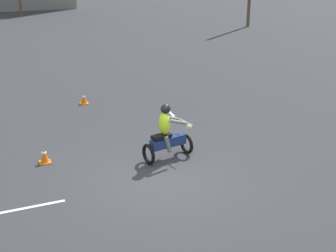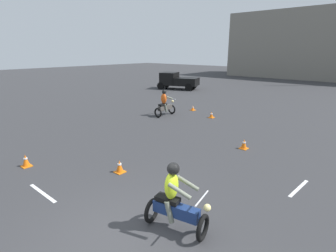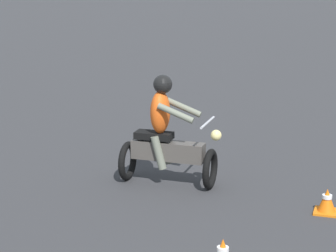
{
  "view_description": "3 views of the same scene",
  "coord_description": "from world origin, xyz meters",
  "px_view_note": "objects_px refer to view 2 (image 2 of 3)",
  "views": [
    {
      "loc": [
        -3.97,
        -10.22,
        5.68
      ],
      "look_at": [
        0.61,
        1.08,
        1.0
      ],
      "focal_mm": 50.0,
      "sensor_mm": 36.0,
      "label": 1
    },
    {
      "loc": [
        3.83,
        -2.91,
        3.98
      ],
      "look_at": [
        -3.14,
        5.11,
        0.9
      ],
      "focal_mm": 28.0,
      "sensor_mm": 36.0,
      "label": 2
    },
    {
      "loc": [
        1.99,
        12.03,
        3.25
      ],
      "look_at": [
        -6.89,
        9.15,
        0.9
      ],
      "focal_mm": 70.0,
      "sensor_mm": 36.0,
      "label": 3
    }
  ],
  "objects_px": {
    "motorcycle_rider_foreground": "(175,202)",
    "traffic_cone_near_right": "(26,161)",
    "traffic_cone_near_left": "(193,108)",
    "traffic_cone_far_right": "(211,115)",
    "motorcycle_rider_background": "(165,104)",
    "pickup_truck": "(177,80)",
    "traffic_cone_mid_left": "(244,144)",
    "traffic_cone_mid_center": "(120,166)"
  },
  "relations": [
    {
      "from": "motorcycle_rider_foreground",
      "to": "traffic_cone_near_right",
      "type": "xyz_separation_m",
      "value": [
        -6.15,
        -0.83,
        -0.5
      ]
    },
    {
      "from": "traffic_cone_near_left",
      "to": "traffic_cone_far_right",
      "type": "bearing_deg",
      "value": -24.21
    },
    {
      "from": "motorcycle_rider_foreground",
      "to": "traffic_cone_far_right",
      "type": "bearing_deg",
      "value": -164.15
    },
    {
      "from": "motorcycle_rider_background",
      "to": "traffic_cone_near_right",
      "type": "height_order",
      "value": "motorcycle_rider_background"
    },
    {
      "from": "pickup_truck",
      "to": "traffic_cone_mid_left",
      "type": "relative_size",
      "value": 10.9
    },
    {
      "from": "traffic_cone_near_left",
      "to": "traffic_cone_mid_center",
      "type": "xyz_separation_m",
      "value": [
        3.72,
        -9.39,
        0.05
      ]
    },
    {
      "from": "traffic_cone_mid_left",
      "to": "traffic_cone_far_right",
      "type": "xyz_separation_m",
      "value": [
        -3.85,
        3.63,
        -0.02
      ]
    },
    {
      "from": "motorcycle_rider_background",
      "to": "traffic_cone_near_right",
      "type": "distance_m",
      "value": 8.99
    },
    {
      "from": "traffic_cone_near_right",
      "to": "traffic_cone_mid_center",
      "type": "height_order",
      "value": "traffic_cone_near_right"
    },
    {
      "from": "traffic_cone_near_left",
      "to": "pickup_truck",
      "type": "bearing_deg",
      "value": 135.06
    },
    {
      "from": "pickup_truck",
      "to": "traffic_cone_mid_center",
      "type": "height_order",
      "value": "pickup_truck"
    },
    {
      "from": "traffic_cone_near_left",
      "to": "traffic_cone_far_right",
      "type": "relative_size",
      "value": 0.91
    },
    {
      "from": "motorcycle_rider_background",
      "to": "traffic_cone_near_right",
      "type": "bearing_deg",
      "value": -81.37
    },
    {
      "from": "traffic_cone_mid_center",
      "to": "traffic_cone_far_right",
      "type": "relative_size",
      "value": 1.21
    },
    {
      "from": "pickup_truck",
      "to": "traffic_cone_mid_left",
      "type": "xyz_separation_m",
      "value": [
        13.27,
        -11.91,
        -0.73
      ]
    },
    {
      "from": "motorcycle_rider_foreground",
      "to": "traffic_cone_near_right",
      "type": "distance_m",
      "value": 6.23
    },
    {
      "from": "traffic_cone_mid_center",
      "to": "traffic_cone_near_left",
      "type": "bearing_deg",
      "value": 111.63
    },
    {
      "from": "motorcycle_rider_background",
      "to": "pickup_truck",
      "type": "bearing_deg",
      "value": 125.55
    },
    {
      "from": "traffic_cone_near_left",
      "to": "motorcycle_rider_background",
      "type": "bearing_deg",
      "value": -100.78
    },
    {
      "from": "traffic_cone_near_left",
      "to": "traffic_cone_near_right",
      "type": "relative_size",
      "value": 0.73
    },
    {
      "from": "traffic_cone_mid_center",
      "to": "motorcycle_rider_background",
      "type": "bearing_deg",
      "value": 120.89
    },
    {
      "from": "motorcycle_rider_foreground",
      "to": "traffic_cone_mid_center",
      "type": "height_order",
      "value": "motorcycle_rider_foreground"
    },
    {
      "from": "motorcycle_rider_foreground",
      "to": "traffic_cone_far_right",
      "type": "distance_m",
      "value": 10.74
    },
    {
      "from": "motorcycle_rider_background",
      "to": "traffic_cone_mid_center",
      "type": "height_order",
      "value": "motorcycle_rider_background"
    },
    {
      "from": "traffic_cone_near_right",
      "to": "pickup_truck",
      "type": "bearing_deg",
      "value": 113.8
    },
    {
      "from": "traffic_cone_near_right",
      "to": "traffic_cone_mid_left",
      "type": "distance_m",
      "value": 8.41
    },
    {
      "from": "traffic_cone_near_left",
      "to": "traffic_cone_near_right",
      "type": "bearing_deg",
      "value": -85.68
    },
    {
      "from": "motorcycle_rider_background",
      "to": "traffic_cone_near_left",
      "type": "height_order",
      "value": "motorcycle_rider_background"
    },
    {
      "from": "motorcycle_rider_foreground",
      "to": "pickup_truck",
      "type": "height_order",
      "value": "pickup_truck"
    },
    {
      "from": "pickup_truck",
      "to": "traffic_cone_far_right",
      "type": "bearing_deg",
      "value": -150.94
    },
    {
      "from": "motorcycle_rider_background",
      "to": "traffic_cone_mid_left",
      "type": "height_order",
      "value": "motorcycle_rider_background"
    },
    {
      "from": "motorcycle_rider_foreground",
      "to": "traffic_cone_near_left",
      "type": "height_order",
      "value": "motorcycle_rider_foreground"
    },
    {
      "from": "traffic_cone_mid_left",
      "to": "traffic_cone_near_left",
      "type": "bearing_deg",
      "value": 142.33
    },
    {
      "from": "pickup_truck",
      "to": "traffic_cone_near_left",
      "type": "relative_size",
      "value": 13.53
    },
    {
      "from": "traffic_cone_near_right",
      "to": "traffic_cone_far_right",
      "type": "bearing_deg",
      "value": 83.34
    },
    {
      "from": "motorcycle_rider_foreground",
      "to": "pickup_truck",
      "type": "distance_m",
      "value": 22.87
    },
    {
      "from": "traffic_cone_mid_left",
      "to": "traffic_cone_near_right",
      "type": "bearing_deg",
      "value": -126.98
    },
    {
      "from": "pickup_truck",
      "to": "traffic_cone_near_left",
      "type": "distance_m",
      "value": 10.43
    },
    {
      "from": "pickup_truck",
      "to": "traffic_cone_far_right",
      "type": "xyz_separation_m",
      "value": [
        9.42,
        -8.27,
        -0.75
      ]
    },
    {
      "from": "traffic_cone_mid_left",
      "to": "traffic_cone_far_right",
      "type": "height_order",
      "value": "traffic_cone_mid_left"
    },
    {
      "from": "motorcycle_rider_foreground",
      "to": "traffic_cone_near_left",
      "type": "distance_m",
      "value": 12.59
    },
    {
      "from": "pickup_truck",
      "to": "traffic_cone_near_right",
      "type": "relative_size",
      "value": 9.88
    }
  ]
}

